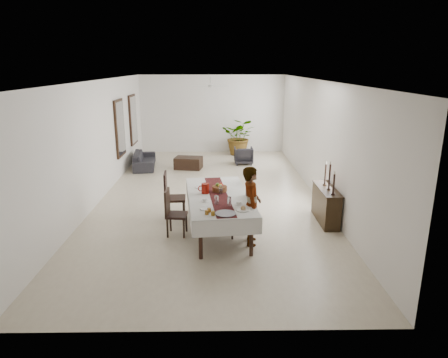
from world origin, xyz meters
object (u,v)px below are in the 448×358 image
dining_table_top (219,197)px  woman (251,206)px  sofa (145,160)px  sideboard_body (326,205)px  red_pitcher (205,188)px

dining_table_top → woman: bearing=-49.3°
woman → sofa: 7.30m
sideboard_body → sofa: (-5.21, 5.29, -0.13)m
woman → red_pitcher: bearing=52.6°
sideboard_body → sofa: bearing=134.6°
sideboard_body → woman: bearing=-147.8°
sofa → woman: bearing=-159.3°
sideboard_body → dining_table_top: bearing=-167.7°
dining_table_top → woman: size_ratio=1.63×
dining_table_top → sideboard_body: size_ratio=2.01×
dining_table_top → sofa: 6.45m
red_pitcher → sideboard_body: 2.91m
red_pitcher → sideboard_body: (2.83, 0.42, -0.56)m
dining_table_top → red_pitcher: bearing=149.0°
dining_table_top → sofa: (-2.68, 5.84, -0.54)m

